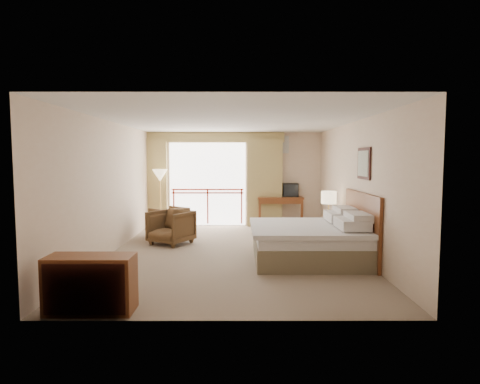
{
  "coord_description": "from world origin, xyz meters",
  "views": [
    {
      "loc": [
        0.13,
        -8.16,
        1.93
      ],
      "look_at": [
        0.14,
        0.4,
        1.23
      ],
      "focal_mm": 30.0,
      "sensor_mm": 36.0,
      "label": 1
    }
  ],
  "objects_px": {
    "bed": "(311,241)",
    "nightstand": "(329,231)",
    "armchair_near": "(171,244)",
    "desk": "(280,203)",
    "wastebasket": "(273,225)",
    "table_lamp": "(329,198)",
    "dresser": "(91,284)",
    "floor_lamp": "(160,178)",
    "tv": "(290,190)",
    "armchair_far": "(169,234)",
    "side_table": "(156,223)"
  },
  "relations": [
    {
      "from": "table_lamp",
      "to": "dresser",
      "type": "relative_size",
      "value": 0.57
    },
    {
      "from": "tv",
      "to": "dresser",
      "type": "height_order",
      "value": "tv"
    },
    {
      "from": "nightstand",
      "to": "tv",
      "type": "xyz_separation_m",
      "value": [
        -0.59,
        2.38,
        0.76
      ]
    },
    {
      "from": "nightstand",
      "to": "table_lamp",
      "type": "distance_m",
      "value": 0.76
    },
    {
      "from": "nightstand",
      "to": "dresser",
      "type": "xyz_separation_m",
      "value": [
        -3.94,
        -4.18,
        0.08
      ]
    },
    {
      "from": "nightstand",
      "to": "table_lamp",
      "type": "height_order",
      "value": "table_lamp"
    },
    {
      "from": "nightstand",
      "to": "armchair_near",
      "type": "bearing_deg",
      "value": -178.72
    },
    {
      "from": "bed",
      "to": "table_lamp",
      "type": "distance_m",
      "value": 1.88
    },
    {
      "from": "armchair_far",
      "to": "dresser",
      "type": "bearing_deg",
      "value": 37.65
    },
    {
      "from": "tv",
      "to": "wastebasket",
      "type": "relative_size",
      "value": 1.57
    },
    {
      "from": "nightstand",
      "to": "side_table",
      "type": "relative_size",
      "value": 0.97
    },
    {
      "from": "desk",
      "to": "armchair_near",
      "type": "relative_size",
      "value": 1.53
    },
    {
      "from": "armchair_near",
      "to": "bed",
      "type": "bearing_deg",
      "value": 4.39
    },
    {
      "from": "bed",
      "to": "wastebasket",
      "type": "xyz_separation_m",
      "value": [
        -0.46,
        3.23,
        -0.24
      ]
    },
    {
      "from": "armchair_far",
      "to": "floor_lamp",
      "type": "relative_size",
      "value": 0.47
    },
    {
      "from": "floor_lamp",
      "to": "armchair_far",
      "type": "bearing_deg",
      "value": -66.06
    },
    {
      "from": "wastebasket",
      "to": "armchair_far",
      "type": "distance_m",
      "value": 2.79
    },
    {
      "from": "bed",
      "to": "armchair_near",
      "type": "bearing_deg",
      "value": 153.47
    },
    {
      "from": "armchair_far",
      "to": "floor_lamp",
      "type": "xyz_separation_m",
      "value": [
        -0.4,
        0.9,
        1.42
      ]
    },
    {
      "from": "tv",
      "to": "nightstand",
      "type": "bearing_deg",
      "value": -82.17
    },
    {
      "from": "table_lamp",
      "to": "desk",
      "type": "bearing_deg",
      "value": 110.38
    },
    {
      "from": "armchair_near",
      "to": "desk",
      "type": "bearing_deg",
      "value": 73.97
    },
    {
      "from": "nightstand",
      "to": "dresser",
      "type": "height_order",
      "value": "dresser"
    },
    {
      "from": "bed",
      "to": "dresser",
      "type": "distance_m",
      "value": 4.17
    },
    {
      "from": "side_table",
      "to": "dresser",
      "type": "relative_size",
      "value": 0.53
    },
    {
      "from": "desk",
      "to": "armchair_far",
      "type": "bearing_deg",
      "value": -153.61
    },
    {
      "from": "armchair_far",
      "to": "side_table",
      "type": "height_order",
      "value": "side_table"
    },
    {
      "from": "floor_lamp",
      "to": "nightstand",
      "type": "bearing_deg",
      "value": -24.84
    },
    {
      "from": "desk",
      "to": "dresser",
      "type": "relative_size",
      "value": 1.2
    },
    {
      "from": "nightstand",
      "to": "desk",
      "type": "xyz_separation_m",
      "value": [
        -0.89,
        2.44,
        0.38
      ]
    },
    {
      "from": "nightstand",
      "to": "side_table",
      "type": "xyz_separation_m",
      "value": [
        -4.06,
        0.43,
        0.12
      ]
    },
    {
      "from": "nightstand",
      "to": "wastebasket",
      "type": "height_order",
      "value": "nightstand"
    },
    {
      "from": "bed",
      "to": "armchair_far",
      "type": "xyz_separation_m",
      "value": [
        -3.17,
        2.64,
        -0.38
      ]
    },
    {
      "from": "bed",
      "to": "nightstand",
      "type": "relative_size",
      "value": 3.79
    },
    {
      "from": "desk",
      "to": "wastebasket",
      "type": "bearing_deg",
      "value": -106.67
    },
    {
      "from": "armchair_far",
      "to": "floor_lamp",
      "type": "height_order",
      "value": "floor_lamp"
    },
    {
      "from": "desk",
      "to": "dresser",
      "type": "xyz_separation_m",
      "value": [
        -3.05,
        -6.63,
        -0.3
      ]
    },
    {
      "from": "wastebasket",
      "to": "tv",
      "type": "bearing_deg",
      "value": 52.02
    },
    {
      "from": "dresser",
      "to": "nightstand",
      "type": "bearing_deg",
      "value": 49.41
    },
    {
      "from": "wastebasket",
      "to": "armchair_far",
      "type": "bearing_deg",
      "value": -167.63
    },
    {
      "from": "nightstand",
      "to": "table_lamp",
      "type": "bearing_deg",
      "value": 89.61
    },
    {
      "from": "table_lamp",
      "to": "armchair_near",
      "type": "bearing_deg",
      "value": -177.53
    },
    {
      "from": "tv",
      "to": "armchair_near",
      "type": "relative_size",
      "value": 0.51
    },
    {
      "from": "armchair_near",
      "to": "tv",
      "type": "bearing_deg",
      "value": 70.29
    },
    {
      "from": "table_lamp",
      "to": "wastebasket",
      "type": "xyz_separation_m",
      "value": [
        -1.15,
        1.62,
        -0.9
      ]
    },
    {
      "from": "nightstand",
      "to": "desk",
      "type": "bearing_deg",
      "value": 109.6
    },
    {
      "from": "tv",
      "to": "floor_lamp",
      "type": "relative_size",
      "value": 0.26
    },
    {
      "from": "desk",
      "to": "bed",
      "type": "bearing_deg",
      "value": -85.54
    },
    {
      "from": "tv",
      "to": "floor_lamp",
      "type": "xyz_separation_m",
      "value": [
        -3.68,
        -0.41,
        0.38
      ]
    },
    {
      "from": "desk",
      "to": "wastebasket",
      "type": "height_order",
      "value": "desk"
    }
  ]
}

